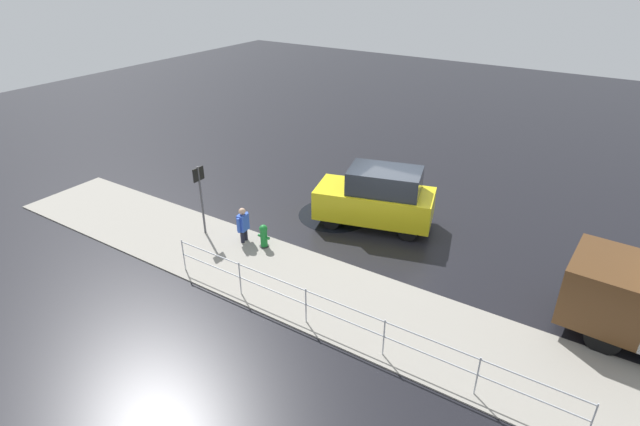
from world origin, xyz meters
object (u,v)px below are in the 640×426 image
(moving_hatchback, at_px, (377,198))
(sign_post, at_px, (200,191))
(fire_hydrant, at_px, (264,236))
(pedestrian, at_px, (243,223))

(moving_hatchback, bearing_deg, sign_post, 39.25)
(moving_hatchback, distance_m, fire_hydrant, 4.02)
(moving_hatchback, relative_size, fire_hydrant, 5.25)
(fire_hydrant, distance_m, sign_post, 2.51)
(fire_hydrant, relative_size, sign_post, 0.33)
(pedestrian, bearing_deg, sign_post, 11.57)
(pedestrian, height_order, sign_post, sign_post)
(sign_post, bearing_deg, fire_hydrant, -170.06)
(moving_hatchback, relative_size, pedestrian, 3.45)
(moving_hatchback, height_order, fire_hydrant, moving_hatchback)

